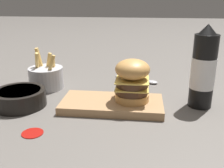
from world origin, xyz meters
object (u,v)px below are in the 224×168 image
object	(u,v)px
burger	(132,80)
spoon	(145,81)
serving_board	(112,104)
fries_basket	(46,77)
side_bowl	(20,97)
ketchup_bottle	(203,70)

from	to	relation	value
burger	spoon	bearing A→B (deg)	-99.51
serving_board	fries_basket	bearing A→B (deg)	-30.00
side_bowl	ketchup_bottle	bearing A→B (deg)	-173.37
serving_board	burger	bearing A→B (deg)	-172.24
serving_board	ketchup_bottle	distance (m)	0.28
ketchup_bottle	side_bowl	distance (m)	0.53
serving_board	spoon	size ratio (longest dim) A/B	1.75
serving_board	fries_basket	distance (m)	0.29
side_bowl	spoon	world-z (taller)	side_bowl
serving_board	ketchup_bottle	size ratio (longest dim) A/B	1.22
serving_board	side_bowl	world-z (taller)	side_bowl
side_bowl	spoon	bearing A→B (deg)	-144.65
burger	fries_basket	size ratio (longest dim) A/B	0.86
serving_board	burger	distance (m)	0.09
burger	side_bowl	distance (m)	0.33
serving_board	side_bowl	size ratio (longest dim) A/B	1.92
burger	fries_basket	xyz separation A→B (m)	(0.30, -0.13, -0.05)
fries_basket	side_bowl	xyz separation A→B (m)	(0.02, 0.16, -0.01)
serving_board	fries_basket	world-z (taller)	fries_basket
serving_board	spoon	xyz separation A→B (m)	(-0.10, -0.24, -0.01)
burger	side_bowl	world-z (taller)	burger
fries_basket	serving_board	bearing A→B (deg)	150.00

